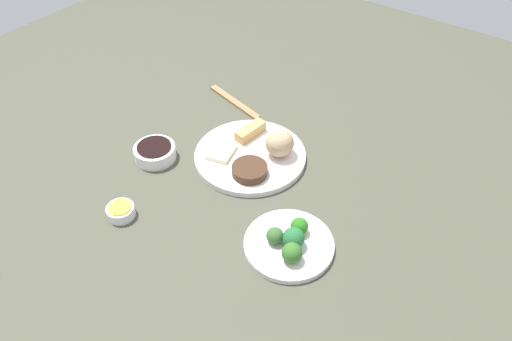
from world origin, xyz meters
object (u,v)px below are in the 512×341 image
at_px(broccoli_plate, 289,245).
at_px(chopsticks_pair, 234,102).
at_px(main_plate, 250,156).
at_px(sauce_ramekin_hot_mustard, 121,212).
at_px(soy_sauce_bowl, 155,153).

xyz_separation_m(broccoli_plate, chopsticks_pair, (0.43, -0.36, -0.00)).
distance_m(main_plate, broccoli_plate, 0.30).
relative_size(main_plate, sauce_ramekin_hot_mustard, 4.51).
height_order(broccoli_plate, soy_sauce_bowl, soy_sauce_bowl).
relative_size(main_plate, soy_sauce_bowl, 2.69).
xyz_separation_m(main_plate, chopsticks_pair, (0.19, -0.17, -0.00)).
bearing_deg(broccoli_plate, soy_sauce_bowl, -5.03).
height_order(soy_sauce_bowl, chopsticks_pair, soy_sauce_bowl).
distance_m(main_plate, sauce_ramekin_hot_mustard, 0.36).
height_order(soy_sauce_bowl, sauce_ramekin_hot_mustard, soy_sauce_bowl).
xyz_separation_m(main_plate, soy_sauce_bowl, (0.20, 0.14, 0.01)).
relative_size(main_plate, broccoli_plate, 1.47).
xyz_separation_m(main_plate, sauce_ramekin_hot_mustard, (0.12, 0.34, 0.01)).
height_order(main_plate, soy_sauce_bowl, soy_sauce_bowl).
height_order(main_plate, chopsticks_pair, main_plate).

